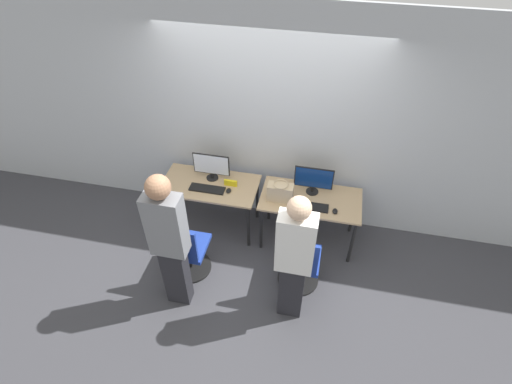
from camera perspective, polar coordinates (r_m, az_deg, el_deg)
ground_plane at (r=5.12m, az=-0.30°, el=-8.10°), size 20.00×20.00×0.00m
wall_back at (r=4.76m, az=1.60°, el=9.82°), size 12.00×0.05×2.80m
desk_left at (r=5.02m, az=-6.57°, el=0.43°), size 1.19×0.63×0.71m
monitor_left at (r=4.93m, az=-6.40°, el=3.74°), size 0.46×0.15×0.36m
keyboard_left at (r=4.89m, az=-7.00°, el=0.46°), size 0.43×0.14×0.02m
mouse_left at (r=4.83m, az=-3.93°, el=0.21°), size 0.06×0.09×0.03m
office_chair_left at (r=4.70m, az=-9.83°, el=-8.52°), size 0.48×0.48×0.86m
person_left at (r=4.01m, az=-12.32°, el=-6.64°), size 0.36×0.23×1.77m
desk_right at (r=4.83m, az=7.77°, el=-1.63°), size 1.19×0.63×0.71m
monitor_right at (r=4.75m, az=8.23°, el=1.79°), size 0.46×0.15×0.36m
keyboard_right at (r=4.66m, az=7.67°, el=-2.04°), size 0.43×0.14×0.02m
mouse_right at (r=4.64m, az=11.23°, el=-2.71°), size 0.06×0.09×0.03m
office_chair_right at (r=4.55m, az=6.20°, el=-10.27°), size 0.48×0.48×0.86m
person_right at (r=3.88m, az=5.51°, el=-9.19°), size 0.36×0.22×1.67m
handbag at (r=4.65m, az=3.49°, el=-0.03°), size 0.30×0.18×0.25m
placard_left at (r=4.90m, az=-3.64°, el=1.30°), size 0.16×0.03×0.08m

